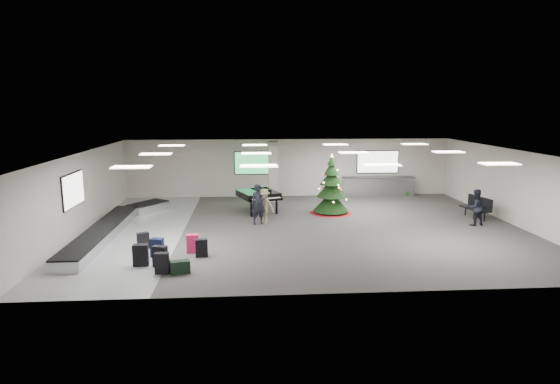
{
  "coord_description": "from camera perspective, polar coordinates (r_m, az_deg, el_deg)",
  "views": [
    {
      "loc": [
        -2.36,
        -18.89,
        5.05
      ],
      "look_at": [
        -0.96,
        1.0,
        1.35
      ],
      "focal_mm": 30.0,
      "sensor_mm": 36.0,
      "label": 1
    }
  ],
  "objects": [
    {
      "name": "potted_plant_right",
      "position": [
        27.33,
        15.19,
        0.29
      ],
      "size": [
        0.56,
        0.56,
        0.74
      ],
      "primitive_type": "imported",
      "rotation": [
        0.0,
        0.0,
        2.09
      ],
      "color": "#16471A",
      "rests_on": "ground"
    },
    {
      "name": "potted_plant_left",
      "position": [
        26.23,
        6.23,
        0.18
      ],
      "size": [
        0.51,
        0.48,
        0.73
      ],
      "primitive_type": "imported",
      "rotation": [
        0.0,
        0.0,
        0.48
      ],
      "color": "#16471A",
      "rests_on": "ground"
    },
    {
      "name": "ground",
      "position": [
        19.69,
        3.01,
        -4.35
      ],
      "size": [
        18.0,
        18.0,
        0.0
      ],
      "primitive_type": "plane",
      "color": "#3D3A37",
      "rests_on": "ground"
    },
    {
      "name": "pink_suitcase",
      "position": [
        16.6,
        -10.62,
        -6.2
      ],
      "size": [
        0.43,
        0.27,
        0.67
      ],
      "rotation": [
        0.0,
        0.0,
        0.08
      ],
      "color": "#D81C56",
      "rests_on": "ground"
    },
    {
      "name": "traveler_a",
      "position": [
        20.07,
        -2.66,
        -1.52
      ],
      "size": [
        0.7,
        0.52,
        1.74
      ],
      "primitive_type": "imported",
      "rotation": [
        0.0,
        0.0,
        0.18
      ],
      "color": "black",
      "rests_on": "ground"
    },
    {
      "name": "traveler_bench",
      "position": [
        21.53,
        22.71,
        -1.74
      ],
      "size": [
        0.85,
        0.71,
        1.56
      ],
      "primitive_type": "imported",
      "rotation": [
        0.0,
        0.0,
        3.32
      ],
      "color": "black",
      "rests_on": "ground"
    },
    {
      "name": "suitcase_3",
      "position": [
        16.12,
        -9.53,
        -6.75
      ],
      "size": [
        0.43,
        0.26,
        0.63
      ],
      "rotation": [
        0.0,
        0.0,
        0.09
      ],
      "color": "black",
      "rests_on": "ground"
    },
    {
      "name": "bench",
      "position": [
        22.95,
        22.95,
        -1.6
      ],
      "size": [
        0.87,
        1.65,
        0.99
      ],
      "rotation": [
        0.0,
        0.0,
        0.22
      ],
      "color": "black",
      "rests_on": "ground"
    },
    {
      "name": "baggage_carousel",
      "position": [
        20.18,
        -19.7,
        -3.98
      ],
      "size": [
        2.28,
        9.71,
        0.43
      ],
      "color": "silver",
      "rests_on": "ground"
    },
    {
      "name": "grand_piano",
      "position": [
        22.28,
        -2.62,
        -0.35
      ],
      "size": [
        2.22,
        2.51,
        1.2
      ],
      "rotation": [
        0.0,
        0.0,
        0.36
      ],
      "color": "black",
      "rests_on": "ground"
    },
    {
      "name": "suitcase_0",
      "position": [
        14.8,
        -14.19,
        -8.42
      ],
      "size": [
        0.42,
        0.24,
        0.67
      ],
      "rotation": [
        0.0,
        0.0,
        -0.01
      ],
      "color": "black",
      "rests_on": "ground"
    },
    {
      "name": "suitcase_8",
      "position": [
        17.44,
        -16.34,
        -5.73
      ],
      "size": [
        0.46,
        0.38,
        0.61
      ],
      "rotation": [
        0.0,
        0.0,
        0.44
      ],
      "color": "black",
      "rests_on": "ground"
    },
    {
      "name": "service_counter",
      "position": [
        26.96,
        11.89,
        0.68
      ],
      "size": [
        4.05,
        0.65,
        1.08
      ],
      "color": "silver",
      "rests_on": "ground"
    },
    {
      "name": "room_envelope",
      "position": [
        19.85,
        1.75,
        2.64
      ],
      "size": [
        18.02,
        14.02,
        3.21
      ],
      "color": "#B4B1A4",
      "rests_on": "ground"
    },
    {
      "name": "green_duffel",
      "position": [
        14.77,
        -12.09,
        -8.92
      ],
      "size": [
        0.64,
        0.43,
        0.41
      ],
      "rotation": [
        0.0,
        0.0,
        0.25
      ],
      "color": "black",
      "rests_on": "ground"
    },
    {
      "name": "suitcase_1",
      "position": [
        15.41,
        -14.4,
        -7.61
      ],
      "size": [
        0.49,
        0.35,
        0.7
      ],
      "rotation": [
        0.0,
        0.0,
        -0.3
      ],
      "color": "black",
      "rests_on": "ground"
    },
    {
      "name": "christmas_tree",
      "position": [
        22.23,
        6.25,
        -0.09
      ],
      "size": [
        2.0,
        2.0,
        2.86
      ],
      "color": "maroon",
      "rests_on": "ground"
    },
    {
      "name": "suitcase_5",
      "position": [
        15.67,
        -16.62,
        -7.38
      ],
      "size": [
        0.48,
        0.27,
        0.73
      ],
      "rotation": [
        0.0,
        0.0,
        0.03
      ],
      "color": "black",
      "rests_on": "ground"
    },
    {
      "name": "traveler_b",
      "position": [
        20.23,
        -1.99,
        -1.73
      ],
      "size": [
        1.13,
        0.91,
        1.52
      ],
      "primitive_type": "imported",
      "rotation": [
        0.0,
        0.0,
        -0.42
      ],
      "color": "#91815A",
      "rests_on": "ground"
    },
    {
      "name": "navy_suitcase",
      "position": [
        16.4,
        -14.75,
        -6.58
      ],
      "size": [
        0.46,
        0.31,
        0.67
      ],
      "rotation": [
        0.0,
        0.0,
        -0.16
      ],
      "color": "black",
      "rests_on": "ground"
    }
  ]
}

